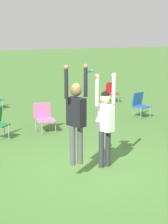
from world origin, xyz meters
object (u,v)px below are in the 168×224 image
Objects in this scene: frisbee at (89,71)px; camping_chair_0 at (111,91)px; person_defending at (105,118)px; camping_chair_4 at (44,116)px; person_jumping at (76,113)px; camping_chair_2 at (140,103)px.

frisbee reaches higher than camping_chair_0.
person_defending reaches higher than camping_chair_4.
camping_chair_4 reaches higher than camping_chair_0.
person_jumping is 0.98× the size of person_defending.
frisbee is 6.09m from camping_chair_2.
person_defending is at bearing 5.32° from frisbee.
frisbee is (0.41, 0.18, 0.81)m from person_jumping.
person_defending is (0.88, 0.22, -0.27)m from person_jumping.
camping_chair_4 is (-4.77, -3.07, -0.01)m from camping_chair_0.
camping_chair_0 is at bearing -116.33° from camping_chair_2.
person_jumping is 9.07m from camping_chair_0.
camping_chair_2 is at bearing 117.82° from person_defending.
camping_chair_4 is (0.18, 3.60, -0.64)m from person_defending.
frisbee is at bearing 95.77° from camping_chair_4.
person_defending is 1.18m from frisbee.
camping_chair_2 is at bearing -66.04° from person_jumping.
camping_chair_0 is 0.98× the size of camping_chair_2.
camping_chair_2 is (4.07, 3.65, -0.63)m from person_defending.
frisbee is 4.08m from camping_chair_4.
person_jumping reaches higher than camping_chair_2.
person_defending is 2.38× the size of camping_chair_2.
camping_chair_0 is (4.95, 6.67, -0.64)m from person_defending.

